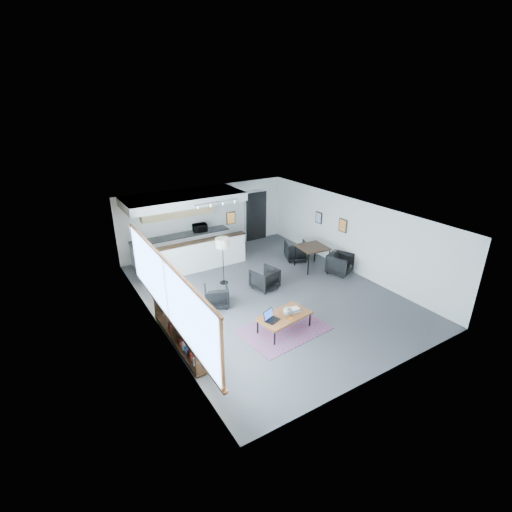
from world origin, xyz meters
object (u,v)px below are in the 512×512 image
dining_chair_far (296,251)px  microwave (200,227)px  armchair_left (217,295)px  dining_chair_near (340,264)px  coffee_table (284,316)px  dining_table (312,249)px  laptop (270,317)px  ceramic_pot (288,311)px  book_stack (294,310)px  floor_lamp (223,244)px  armchair_right (265,278)px

dining_chair_far → microwave: 3.84m
dining_chair_far → armchair_left: bearing=44.6°
dining_chair_near → coffee_table: bearing=-178.0°
dining_table → dining_chair_near: 1.11m
laptop → ceramic_pot: 0.51m
book_stack → floor_lamp: (-0.46, 3.27, 0.88)m
armchair_left → dining_chair_far: bearing=-138.5°
dining_chair_far → laptop: bearing=69.4°
armchair_right → ceramic_pot: bearing=58.7°
dining_table → microwave: (-2.86, 3.38, 0.35)m
dining_table → microwave: size_ratio=2.02×
ceramic_pot → armchair_left: bearing=115.5°
ceramic_pot → armchair_left: 2.38m
coffee_table → ceramic_pot: 0.17m
floor_lamp → laptop: bearing=-95.7°
armchair_left → armchair_right: (1.80, 0.17, 0.03)m
dining_table → dining_chair_near: (0.56, -0.86, -0.42)m
laptop → armchair_right: bearing=40.8°
coffee_table → dining_chair_near: bearing=17.7°
armchair_right → microwave: bearing=-94.7°
book_stack → ceramic_pot: bearing=-165.2°
armchair_left → microwave: (1.26, 4.00, 0.76)m
armchair_right → floor_lamp: (-0.95, 1.04, 1.00)m
coffee_table → dining_chair_far: bearing=40.4°
floor_lamp → dining_chair_far: bearing=5.7°
armchair_right → dining_table: 2.39m
armchair_right → dining_chair_near: (2.88, -0.42, -0.04)m
ceramic_pot → microwave: (0.24, 6.14, 0.53)m
ceramic_pot → book_stack: bearing=14.8°
book_stack → armchair_left: bearing=122.3°
armchair_left → floor_lamp: floor_lamp is taller
dining_table → microwave: microwave is taller
ceramic_pot → floor_lamp: 3.45m
laptop → floor_lamp: bearing=64.7°
armchair_right → coffee_table: bearing=56.9°
laptop → dining_chair_far: (3.58, 3.61, -0.20)m
laptop → dining_chair_near: laptop is taller
laptop → armchair_left: 2.15m
coffee_table → laptop: laptop is taller
coffee_table → book_stack: size_ratio=4.80×
laptop → dining_table: (3.60, 2.70, 0.22)m
coffee_table → microwave: bearing=78.5°
coffee_table → book_stack: book_stack is taller
dining_chair_near → laptop: bearing=179.4°
floor_lamp → dining_table: size_ratio=1.48×
book_stack → armchair_right: 2.30m
microwave → dining_table: bearing=-42.3°
ceramic_pot → dining_table: dining_table is taller
coffee_table → armchair_left: size_ratio=2.14×
armchair_right → dining_table: size_ratio=0.71×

